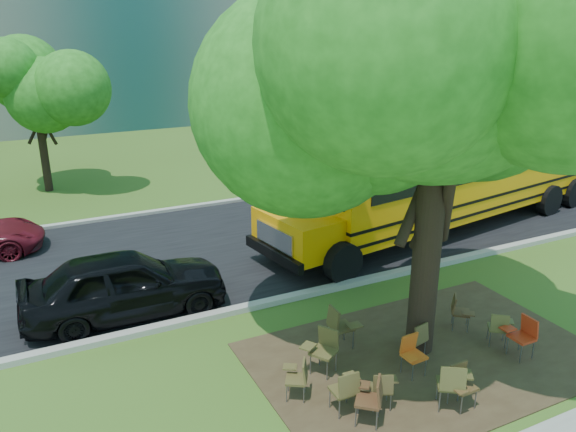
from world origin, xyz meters
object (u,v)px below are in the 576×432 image
main_tree (441,90)px  black_car (125,284)px  chair_0 (346,387)px  chair_7 (500,326)px  school_bus (460,168)px  chair_2 (372,396)px  chair_6 (523,333)px  chair_8 (299,375)px  chair_9 (324,346)px  chair_3 (412,352)px  chair_10 (340,324)px  chair_11 (417,336)px  chair_4 (453,382)px  chair_12 (459,309)px  chair_5 (460,382)px  chair_1 (383,386)px

main_tree → black_car: (-5.21, 4.24, -4.59)m
chair_0 → chair_7: bearing=7.6°
main_tree → black_car: 8.14m
school_bus → chair_2: (-8.41, -7.29, -1.38)m
chair_0 → chair_6: (4.19, -0.06, 0.01)m
school_bus → chair_8: (-9.21, -6.14, -1.44)m
chair_8 → chair_9: chair_9 is taller
main_tree → chair_3: 4.96m
chair_0 → black_car: bearing=118.8°
chair_3 → chair_10: bearing=-64.9°
chair_8 → chair_11: (2.76, 0.09, 0.02)m
chair_8 → chair_10: chair_10 is taller
black_car → chair_7: bearing=-125.1°
black_car → chair_11: bearing=-131.4°
school_bus → chair_9: (-8.40, -5.63, -1.35)m
chair_4 → chair_7: bearing=61.2°
chair_4 → chair_8: (-2.27, 1.50, -0.10)m
chair_4 → chair_12: 2.93m
chair_3 → chair_4: size_ratio=0.87×
main_tree → chair_10: (-1.50, 0.76, -4.79)m
chair_7 → chair_10: size_ratio=0.84×
chair_12 → chair_5: bearing=-2.6°
chair_6 → chair_12: size_ratio=1.09×
chair_9 → chair_7: bearing=-134.2°
chair_1 → chair_8: bearing=165.9°
chair_1 → chair_10: (0.33, 2.03, 0.12)m
chair_5 → chair_10: chair_10 is taller
chair_0 → chair_11: 2.37m
chair_0 → chair_11: bearing=22.5°
chair_8 → chair_12: 4.36m
chair_12 → black_car: bearing=-82.2°
chair_7 → chair_8: (-4.60, 0.32, -0.00)m
main_tree → chair_10: bearing=153.0°
chair_2 → chair_10: 2.36m
main_tree → chair_11: main_tree is taller
chair_7 → chair_11: 1.89m
chair_10 → main_tree: bearing=65.2°
chair_0 → chair_5: size_ratio=1.04×
chair_0 → chair_4: 1.88m
chair_4 → chair_9: chair_4 is taller
chair_12 → chair_4: bearing=-5.2°
main_tree → chair_7: 5.18m
main_tree → chair_12: size_ratio=10.95×
chair_5 → black_car: black_car is taller
main_tree → chair_1: main_tree is taller
chair_7 → black_car: bearing=-177.6°
chair_4 → chair_8: 2.72m
chair_1 → chair_12: chair_12 is taller
chair_6 → chair_7: size_ratio=1.11×
chair_10 → chair_11: 1.59m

